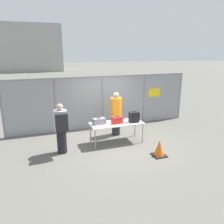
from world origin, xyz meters
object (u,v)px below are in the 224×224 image
object	(u,v)px
inspection_table	(117,124)
suitcase_black	(134,117)
traveler_hooded	(61,127)
suitcase_grey	(99,121)
traffic_cone	(159,149)
suitcase_red	(117,120)
utility_trailer	(111,105)
security_worker_near	(116,113)

from	to	relation	value
inspection_table	suitcase_black	distance (m)	0.72
suitcase_black	traveler_hooded	xyz separation A→B (m)	(-2.75, -0.16, -0.02)
suitcase_grey	traffic_cone	xyz separation A→B (m)	(1.61, -1.63, -0.63)
suitcase_grey	suitcase_black	size ratio (longest dim) A/B	1.17
inspection_table	suitcase_red	xyz separation A→B (m)	(0.00, -0.03, 0.18)
suitcase_red	traveler_hooded	world-z (taller)	traveler_hooded
suitcase_black	utility_trailer	xyz separation A→B (m)	(0.63, 4.49, -0.60)
inspection_table	security_worker_near	xyz separation A→B (m)	(0.26, 0.77, 0.21)
traveler_hooded	suitcase_grey	bearing A→B (deg)	18.08
utility_trailer	traffic_cone	xyz separation A→B (m)	(-0.34, -5.92, -0.12)
suitcase_red	traveler_hooded	bearing A→B (deg)	-173.51
traveler_hooded	security_worker_near	size ratio (longest dim) A/B	0.96
inspection_table	utility_trailer	distance (m)	4.58
security_worker_near	utility_trailer	distance (m)	3.80
suitcase_grey	utility_trailer	xyz separation A→B (m)	(1.95, 4.29, -0.51)
traveler_hooded	utility_trailer	bearing A→B (deg)	57.90
suitcase_black	traveler_hooded	world-z (taller)	traveler_hooded
inspection_table	suitcase_grey	bearing A→B (deg)	171.66
inspection_table	traffic_cone	bearing A→B (deg)	-58.10
traffic_cone	suitcase_grey	bearing A→B (deg)	134.75
traveler_hooded	traffic_cone	size ratio (longest dim) A/B	3.11
suitcase_red	security_worker_near	size ratio (longest dim) A/B	0.23
inspection_table	suitcase_black	size ratio (longest dim) A/B	4.77
inspection_table	suitcase_grey	distance (m)	0.69
suitcase_grey	suitcase_red	bearing A→B (deg)	-10.43
inspection_table	suitcase_grey	world-z (taller)	suitcase_grey
traveler_hooded	traffic_cone	xyz separation A→B (m)	(3.04, -1.27, -0.70)
suitcase_grey	suitcase_red	xyz separation A→B (m)	(0.66, -0.12, 0.01)
utility_trailer	traffic_cone	size ratio (longest dim) A/B	6.75
inspection_table	security_worker_near	size ratio (longest dim) A/B	1.10
suitcase_red	suitcase_black	size ratio (longest dim) A/B	0.98
inspection_table	traveler_hooded	bearing A→B (deg)	-172.82
suitcase_grey	security_worker_near	world-z (taller)	security_worker_near
suitcase_black	security_worker_near	world-z (taller)	security_worker_near
suitcase_black	traveler_hooded	size ratio (longest dim) A/B	0.24
suitcase_grey	suitcase_black	distance (m)	1.35
suitcase_red	traffic_cone	bearing A→B (deg)	-57.73
suitcase_red	suitcase_black	world-z (taller)	suitcase_black
suitcase_red	security_worker_near	bearing A→B (deg)	71.85
utility_trailer	traffic_cone	world-z (taller)	utility_trailer
traveler_hooded	security_worker_near	bearing A→B (deg)	27.69
security_worker_near	inspection_table	bearing A→B (deg)	87.21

